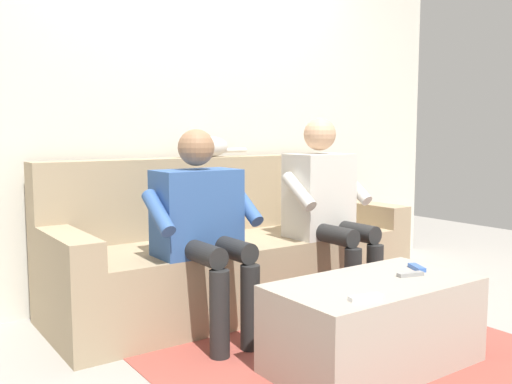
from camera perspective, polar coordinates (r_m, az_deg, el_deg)
ground_plane at (r=3.10m, az=5.43°, el=-14.60°), size 8.00×8.00×0.00m
back_wall at (r=3.89m, az=-6.08°, el=7.85°), size 4.58×0.06×2.43m
couch at (r=3.59m, az=-2.43°, el=-6.29°), size 2.33×0.81×0.93m
coffee_table at (r=2.71m, az=11.97°, el=-13.13°), size 0.99×0.53×0.41m
person_left_seated at (r=3.49m, az=7.18°, el=-0.96°), size 0.54×0.59×1.18m
person_right_seated at (r=2.97m, az=-5.48°, el=-2.85°), size 0.60×0.55×1.11m
cat_on_backrest at (r=3.69m, az=-5.32°, el=4.72°), size 0.51×0.13×0.15m
remote_gray at (r=2.78m, az=15.56°, el=-8.13°), size 0.14×0.07×0.02m
remote_white at (r=2.36m, az=11.14°, el=-10.56°), size 0.15×0.07×0.02m
remote_blue at (r=2.92m, az=16.17°, el=-7.45°), size 0.09×0.13×0.02m
floor_rug at (r=2.88m, az=9.67°, el=-16.22°), size 1.86×1.77×0.01m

